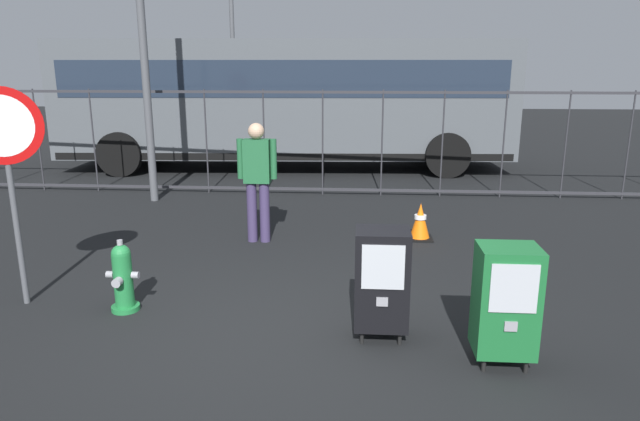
# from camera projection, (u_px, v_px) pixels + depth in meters

# --- Properties ---
(ground_plane) EXTENTS (60.00, 60.00, 0.00)m
(ground_plane) POSITION_uv_depth(u_px,v_px,m) (278.00, 337.00, 5.16)
(ground_plane) COLOR black
(fire_hydrant) EXTENTS (0.33, 0.31, 0.75)m
(fire_hydrant) POSITION_uv_depth(u_px,v_px,m) (123.00, 278.00, 5.65)
(fire_hydrant) COLOR #1E7238
(fire_hydrant) RESTS_ON ground_plane
(newspaper_box_primary) EXTENTS (0.48, 0.42, 1.02)m
(newspaper_box_primary) POSITION_uv_depth(u_px,v_px,m) (506.00, 300.00, 4.56)
(newspaper_box_primary) COLOR black
(newspaper_box_primary) RESTS_ON ground_plane
(newspaper_box_secondary) EXTENTS (0.48, 0.42, 1.02)m
(newspaper_box_secondary) POSITION_uv_depth(u_px,v_px,m) (382.00, 279.00, 5.03)
(newspaper_box_secondary) COLOR black
(newspaper_box_secondary) RESTS_ON ground_plane
(stop_sign) EXTENTS (0.71, 0.31, 2.23)m
(stop_sign) POSITION_uv_depth(u_px,v_px,m) (6.00, 151.00, 5.51)
(stop_sign) COLOR #4C4F54
(stop_sign) RESTS_ON ground_plane
(pedestrian) EXTENTS (0.55, 0.22, 1.67)m
(pedestrian) POSITION_uv_depth(u_px,v_px,m) (257.00, 176.00, 7.78)
(pedestrian) COLOR #382D51
(pedestrian) RESTS_ON ground_plane
(traffic_cone) EXTENTS (0.36, 0.36, 0.53)m
(traffic_cone) POSITION_uv_depth(u_px,v_px,m) (420.00, 222.00, 8.04)
(traffic_cone) COLOR black
(traffic_cone) RESTS_ON ground_plane
(fence_barrier) EXTENTS (18.03, 0.04, 2.00)m
(fence_barrier) POSITION_uv_depth(u_px,v_px,m) (323.00, 142.00, 10.71)
(fence_barrier) COLOR #2D2D33
(fence_barrier) RESTS_ON ground_plane
(bus_near) EXTENTS (10.62, 3.22, 3.00)m
(bus_near) POSITION_uv_depth(u_px,v_px,m) (286.00, 97.00, 13.51)
(bus_near) COLOR #4C5156
(bus_near) RESTS_ON ground_plane
(street_light_near_left) EXTENTS (0.32, 0.32, 7.36)m
(street_light_near_left) POSITION_uv_depth(u_px,v_px,m) (231.00, 6.00, 17.52)
(street_light_near_left) COLOR #4C4F54
(street_light_near_left) RESTS_ON ground_plane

